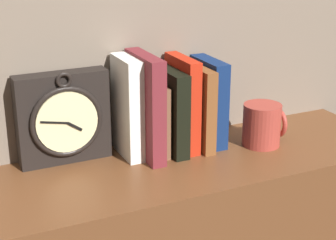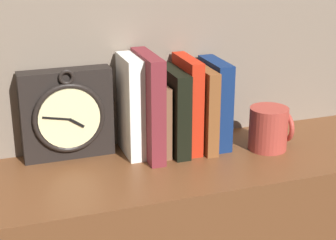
{
  "view_description": "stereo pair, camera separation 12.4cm",
  "coord_description": "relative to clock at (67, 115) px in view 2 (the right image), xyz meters",
  "views": [
    {
      "loc": [
        -0.5,
        -1.05,
        1.28
      ],
      "look_at": [
        0.0,
        0.0,
        0.85
      ],
      "focal_mm": 60.0,
      "sensor_mm": 36.0,
      "label": 1
    },
    {
      "loc": [
        -0.39,
        -1.1,
        1.28
      ],
      "look_at": [
        0.0,
        0.0,
        0.85
      ],
      "focal_mm": 60.0,
      "sensor_mm": 36.0,
      "label": 2
    }
  ],
  "objects": [
    {
      "name": "book_slot4_red",
      "position": [
        0.28,
        -0.04,
        0.01
      ],
      "size": [
        0.03,
        0.14,
        0.23
      ],
      "color": "red",
      "rests_on": "bookshelf"
    },
    {
      "name": "book_slot2_brown",
      "position": [
        0.21,
        -0.03,
        -0.02
      ],
      "size": [
        0.02,
        0.13,
        0.17
      ],
      "color": "brown",
      "rests_on": "bookshelf"
    },
    {
      "name": "mug",
      "position": [
        0.47,
        -0.11,
        -0.05
      ],
      "size": [
        0.1,
        0.09,
        0.1
      ],
      "color": "#9E382D",
      "rests_on": "bookshelf"
    },
    {
      "name": "clock",
      "position": [
        0.0,
        0.0,
        0.0
      ],
      "size": [
        0.21,
        0.06,
        0.22
      ],
      "color": "black",
      "rests_on": "bookshelf"
    },
    {
      "name": "book_slot3_black",
      "position": [
        0.25,
        -0.04,
        -0.0
      ],
      "size": [
        0.04,
        0.15,
        0.2
      ],
      "color": "black",
      "rests_on": "bookshelf"
    },
    {
      "name": "book_slot5_brown",
      "position": [
        0.32,
        -0.04,
        -0.0
      ],
      "size": [
        0.03,
        0.15,
        0.2
      ],
      "color": "brown",
      "rests_on": "bookshelf"
    },
    {
      "name": "book_slot0_white",
      "position": [
        0.14,
        -0.03,
        0.01
      ],
      "size": [
        0.04,
        0.12,
        0.24
      ],
      "color": "silver",
      "rests_on": "bookshelf"
    },
    {
      "name": "book_slot1_maroon",
      "position": [
        0.18,
        -0.05,
        0.02
      ],
      "size": [
        0.03,
        0.16,
        0.25
      ],
      "color": "maroon",
      "rests_on": "bookshelf"
    },
    {
      "name": "book_slot6_navy",
      "position": [
        0.35,
        -0.04,
        0.0
      ],
      "size": [
        0.04,
        0.13,
        0.21
      ],
      "color": "navy",
      "rests_on": "bookshelf"
    }
  ]
}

